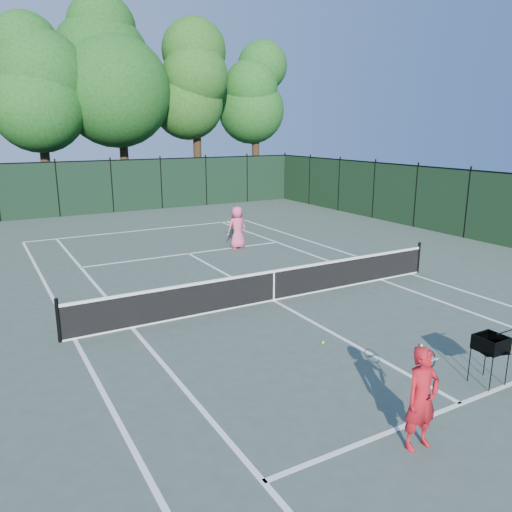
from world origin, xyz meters
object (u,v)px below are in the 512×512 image
coach (422,398)px  loose_ball_midcourt (323,343)px  player_pink (237,227)px  player_green (234,223)px  ball_hopper (491,344)px  loose_ball_near_cart (421,346)px

coach → loose_ball_midcourt: size_ratio=24.25×
player_pink → player_green: size_ratio=1.15×
ball_hopper → coach: bearing=-147.0°
coach → loose_ball_near_cart: bearing=44.7°
coach → player_green: size_ratio=1.10×
player_green → loose_ball_midcourt: player_green is taller
ball_hopper → loose_ball_midcourt: ball_hopper is taller
player_pink → loose_ball_midcourt: bearing=70.6°
loose_ball_near_cart → player_green: bearing=83.0°
ball_hopper → loose_ball_midcourt: bearing=135.7°
player_green → loose_ball_near_cart: size_ratio=22.14×
ball_hopper → loose_ball_midcourt: size_ratio=14.45×
player_green → ball_hopper: bearing=100.0°
player_green → ball_hopper: 13.98m
player_pink → loose_ball_near_cart: size_ratio=25.56×
loose_ball_midcourt → coach: bearing=-105.3°
player_green → ball_hopper: (-1.68, -13.88, 0.07)m
player_pink → player_green: player_pink is taller
loose_ball_near_cart → coach: bearing=-138.4°
player_green → loose_ball_midcourt: bearing=89.8°
ball_hopper → loose_ball_near_cart: size_ratio=14.45×
loose_ball_near_cart → player_pink: bearing=85.3°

